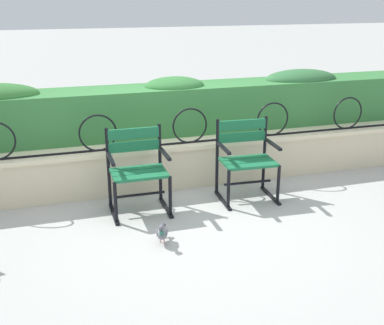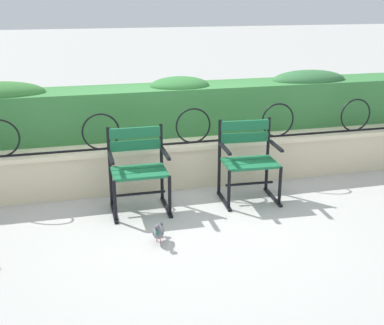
% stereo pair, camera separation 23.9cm
% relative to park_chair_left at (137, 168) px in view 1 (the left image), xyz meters
% --- Properties ---
extents(ground_plane, '(60.00, 60.00, 0.00)m').
position_rel_park_chair_left_xyz_m(ground_plane, '(0.53, -0.32, -0.47)').
color(ground_plane, '#ADADA8').
extents(stone_wall, '(7.45, 0.41, 0.53)m').
position_rel_park_chair_left_xyz_m(stone_wall, '(0.53, 0.57, -0.20)').
color(stone_wall, beige).
rests_on(stone_wall, ground).
extents(iron_arch_fence, '(6.91, 0.02, 0.42)m').
position_rel_park_chair_left_xyz_m(iron_arch_fence, '(0.25, 0.50, 0.24)').
color(iron_arch_fence, black).
rests_on(iron_arch_fence, stone_wall).
extents(hedge_row, '(7.30, 0.62, 0.72)m').
position_rel_park_chair_left_xyz_m(hedge_row, '(0.51, 1.06, 0.39)').
color(hedge_row, '#387A3D').
rests_on(hedge_row, stone_wall).
extents(park_chair_left, '(0.60, 0.52, 0.88)m').
position_rel_park_chair_left_xyz_m(park_chair_left, '(0.00, 0.00, 0.00)').
color(park_chair_left, '#19663D').
rests_on(park_chair_left, ground).
extents(park_chair_right, '(0.64, 0.55, 0.88)m').
position_rel_park_chair_left_xyz_m(park_chair_right, '(1.22, -0.02, 0.00)').
color(park_chair_right, '#19663D').
rests_on(park_chair_right, ground).
extents(pigeon_near_chairs, '(0.15, 0.29, 0.22)m').
position_rel_park_chair_left_xyz_m(pigeon_near_chairs, '(0.06, -0.80, -0.36)').
color(pigeon_near_chairs, slate).
rests_on(pigeon_near_chairs, ground).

